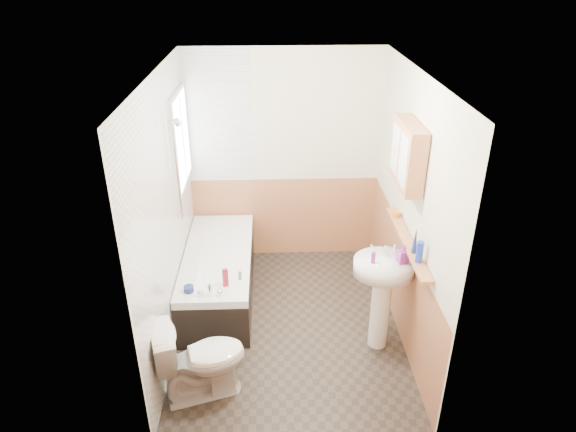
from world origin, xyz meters
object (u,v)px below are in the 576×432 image
(bathtub, at_px, (219,274))
(pine_shelf, at_px, (407,241))
(sink, at_px, (383,285))
(toilet, at_px, (201,359))
(medicine_cabinet, at_px, (408,155))

(bathtub, relative_size, pine_shelf, 1.33)
(sink, height_order, pine_shelf, pine_shelf)
(bathtub, bearing_deg, toilet, -91.24)
(bathtub, distance_m, sink, 1.82)
(medicine_cabinet, bearing_deg, bathtub, 161.93)
(toilet, xyz_separation_m, pine_shelf, (1.80, 0.63, 0.72))
(bathtub, height_order, toilet, toilet)
(toilet, bearing_deg, pine_shelf, -87.56)
(toilet, relative_size, sink, 0.70)
(bathtub, xyz_separation_m, pine_shelf, (1.77, -0.76, 0.80))
(bathtub, height_order, sink, sink)
(bathtub, relative_size, sink, 1.61)
(toilet, bearing_deg, bathtub, -18.09)
(bathtub, bearing_deg, sink, -27.93)
(toilet, relative_size, pine_shelf, 0.58)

